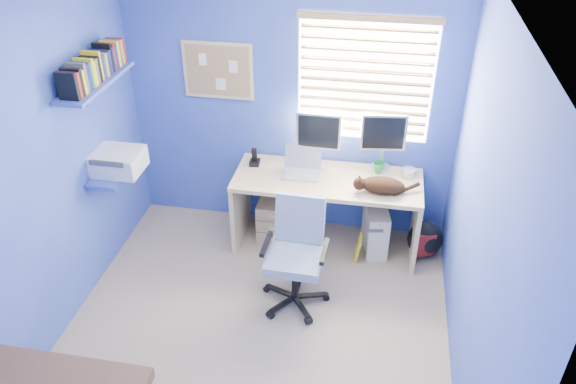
% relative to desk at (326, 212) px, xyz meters
% --- Properties ---
extents(floor, '(3.00, 3.20, 0.00)m').
position_rel_desk_xyz_m(floor, '(-0.40, -1.26, -0.37)').
color(floor, tan).
rests_on(floor, ground).
extents(ceiling, '(3.00, 3.20, 0.00)m').
position_rel_desk_xyz_m(ceiling, '(-0.40, -1.26, 2.13)').
color(ceiling, white).
rests_on(ceiling, wall_back).
extents(wall_back, '(3.00, 0.01, 2.50)m').
position_rel_desk_xyz_m(wall_back, '(-0.40, 0.34, 0.88)').
color(wall_back, '#344EB1').
rests_on(wall_back, ground).
extents(wall_left, '(0.01, 3.20, 2.50)m').
position_rel_desk_xyz_m(wall_left, '(-1.90, -1.26, 0.88)').
color(wall_left, '#344EB1').
rests_on(wall_left, ground).
extents(wall_right, '(0.01, 3.20, 2.50)m').
position_rel_desk_xyz_m(wall_right, '(1.10, -1.26, 0.88)').
color(wall_right, '#344EB1').
rests_on(wall_right, ground).
extents(desk, '(1.67, 0.65, 0.74)m').
position_rel_desk_xyz_m(desk, '(0.00, 0.00, 0.00)').
color(desk, tan).
rests_on(desk, floor).
extents(laptop, '(0.33, 0.26, 0.22)m').
position_rel_desk_xyz_m(laptop, '(-0.24, 0.02, 0.48)').
color(laptop, silver).
rests_on(laptop, desk).
extents(monitor_left, '(0.40, 0.13, 0.54)m').
position_rel_desk_xyz_m(monitor_left, '(-0.12, 0.19, 0.64)').
color(monitor_left, silver).
rests_on(monitor_left, desk).
extents(monitor_right, '(0.41, 0.17, 0.54)m').
position_rel_desk_xyz_m(monitor_right, '(0.45, 0.26, 0.64)').
color(monitor_right, silver).
rests_on(monitor_right, desk).
extents(phone, '(0.10, 0.12, 0.17)m').
position_rel_desk_xyz_m(phone, '(-0.70, 0.13, 0.45)').
color(phone, black).
rests_on(phone, desk).
extents(mug, '(0.10, 0.09, 0.10)m').
position_rel_desk_xyz_m(mug, '(0.44, 0.19, 0.42)').
color(mug, '#1B8B3A').
rests_on(mug, desk).
extents(cd_spindle, '(0.13, 0.13, 0.07)m').
position_rel_desk_xyz_m(cd_spindle, '(0.71, 0.17, 0.41)').
color(cd_spindle, silver).
rests_on(cd_spindle, desk).
extents(cat, '(0.40, 0.25, 0.13)m').
position_rel_desk_xyz_m(cat, '(0.48, -0.14, 0.44)').
color(cat, black).
rests_on(cat, desk).
extents(tower_pc, '(0.27, 0.47, 0.45)m').
position_rel_desk_xyz_m(tower_pc, '(0.46, 0.04, -0.14)').
color(tower_pc, beige).
rests_on(tower_pc, floor).
extents(drawer_boxes, '(0.35, 0.28, 0.41)m').
position_rel_desk_xyz_m(drawer_boxes, '(-0.48, 0.03, -0.17)').
color(drawer_boxes, tan).
rests_on(drawer_boxes, floor).
extents(yellow_book, '(0.03, 0.17, 0.24)m').
position_rel_desk_xyz_m(yellow_book, '(0.32, -0.16, -0.25)').
color(yellow_book, yellow).
rests_on(yellow_book, floor).
extents(backpack, '(0.38, 0.34, 0.37)m').
position_rel_desk_xyz_m(backpack, '(0.92, -0.00, -0.18)').
color(backpack, black).
rests_on(backpack, floor).
extents(office_chair, '(0.55, 0.55, 0.93)m').
position_rel_desk_xyz_m(office_chair, '(-0.15, -0.78, -0.02)').
color(office_chair, black).
rests_on(office_chair, floor).
extents(window_blinds, '(1.15, 0.05, 1.10)m').
position_rel_desk_xyz_m(window_blinds, '(0.25, 0.31, 1.18)').
color(window_blinds, white).
rests_on(window_blinds, ground).
extents(corkboard, '(0.64, 0.02, 0.52)m').
position_rel_desk_xyz_m(corkboard, '(-1.05, 0.33, 1.18)').
color(corkboard, tan).
rests_on(corkboard, ground).
extents(wall_shelves, '(0.42, 0.90, 1.05)m').
position_rel_desk_xyz_m(wall_shelves, '(-1.75, -0.51, 1.06)').
color(wall_shelves, '#3A4BA8').
rests_on(wall_shelves, ground).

